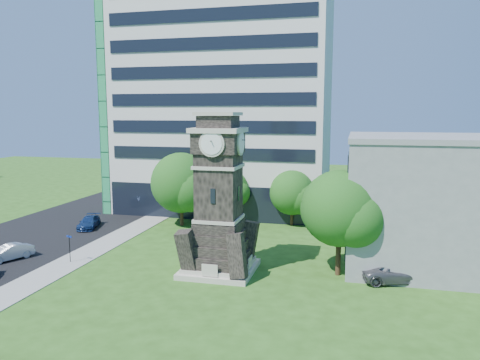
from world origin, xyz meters
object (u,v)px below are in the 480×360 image
(car_street_mid, at_px, (9,253))
(car_street_north, at_px, (89,222))
(street_sign, at_px, (70,245))
(clock_tower, at_px, (219,205))
(car_east_lot, at_px, (397,272))
(park_bench, at_px, (233,274))

(car_street_mid, xyz_separation_m, car_street_north, (0.45, 11.35, -0.03))
(car_street_mid, xyz_separation_m, street_sign, (5.32, 0.68, 0.81))
(clock_tower, distance_m, car_east_lot, 13.93)
(car_east_lot, xyz_separation_m, park_bench, (-11.60, -2.58, -0.26))
(park_bench, bearing_deg, clock_tower, 135.07)
(clock_tower, xyz_separation_m, car_street_mid, (-17.82, -1.54, -4.64))
(car_east_lot, height_order, park_bench, car_east_lot)
(park_bench, bearing_deg, street_sign, 178.81)
(park_bench, bearing_deg, car_east_lot, 14.50)
(car_street_mid, bearing_deg, car_east_lot, 29.33)
(car_street_mid, height_order, car_east_lot, car_east_lot)
(car_street_north, height_order, park_bench, car_street_north)
(car_street_north, bearing_deg, clock_tower, -45.89)
(street_sign, bearing_deg, car_east_lot, 20.48)
(car_street_north, height_order, car_east_lot, car_east_lot)
(park_bench, xyz_separation_m, street_sign, (-14.03, 0.77, 0.98))
(car_street_mid, distance_m, car_street_north, 11.36)
(clock_tower, height_order, car_street_north, clock_tower)
(clock_tower, relative_size, car_street_mid, 3.13)
(clock_tower, relative_size, car_east_lot, 2.32)
(car_street_north, xyz_separation_m, park_bench, (18.90, -11.44, -0.14))
(street_sign, bearing_deg, car_street_north, 130.97)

